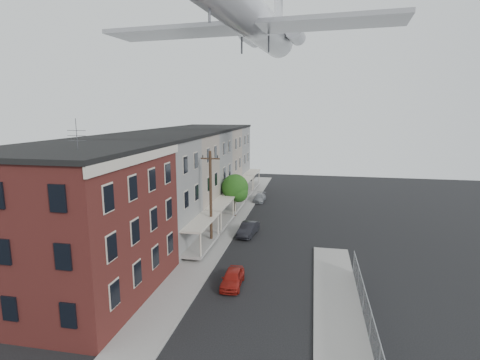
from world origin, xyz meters
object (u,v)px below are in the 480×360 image
Objects in this scene: utility_pole at (211,197)px; car_mid at (248,229)px; airplane at (254,20)px; street_tree at (236,189)px; car_near at (232,278)px; car_far at (260,198)px.

utility_pole reaches higher than car_mid.
airplane is (3.33, 4.00, 16.28)m from utility_pole.
utility_pole is at bearing -129.84° from airplane.
car_near is at bearing -79.09° from street_tree.
street_tree is 1.47× the size of car_near.
car_far is at bearing 92.31° from car_near.
street_tree is 18.73m from airplane.
street_tree is 7.45m from car_mid.
airplane is (0.41, 0.47, 20.29)m from car_mid.
airplane reaches higher than street_tree.
car_mid is at bearing 92.61° from car_near.
car_far is 24.91m from airplane.
utility_pole is at bearing -91.89° from street_tree.
car_near is 11.37m from car_mid.
airplane is at bearing 90.47° from car_near.
car_mid reaches higher than car_near.
utility_pole is at bearing -95.27° from car_far.
street_tree is 1.41× the size of car_far.
utility_pole reaches higher than street_tree.
car_far is at bearing 83.73° from utility_pole.
street_tree reaches higher than car_near.
car_mid is at bearing -85.38° from car_far.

